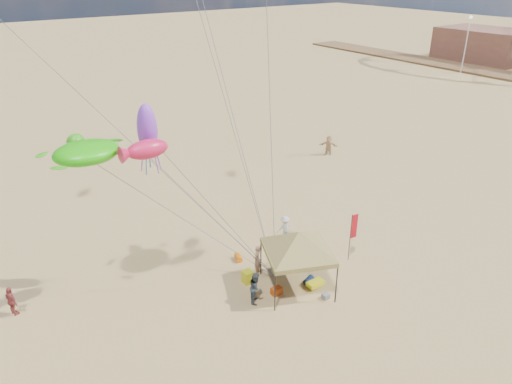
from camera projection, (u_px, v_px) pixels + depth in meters
ground at (289, 280)px, 25.52m from camera, size 280.00×280.00×0.00m
canopy_tent at (299, 234)px, 23.52m from camera, size 5.72×5.72×3.84m
feather_flag at (353, 229)px, 26.45m from camera, size 0.44×0.08×2.91m
cooler_red at (276, 291)px, 24.33m from camera, size 0.54×0.38×0.38m
cooler_blue at (296, 247)px, 28.08m from camera, size 0.54×0.38×0.38m
bag_navy at (309, 280)px, 25.16m from camera, size 0.69×0.54×0.36m
bag_orange at (238, 257)px, 27.11m from camera, size 0.54×0.69×0.36m
chair_green at (296, 258)px, 26.74m from camera, size 0.50×0.50×0.70m
chair_yellow at (248, 277)px, 25.15m from camera, size 0.50×0.50×0.70m
crate_grey at (326, 296)px, 24.03m from camera, size 0.34×0.30×0.28m
beach_cart at (315, 283)px, 24.89m from camera, size 0.90×0.50×0.24m
person_near_a at (257, 259)px, 25.74m from camera, size 0.74×0.70×1.71m
person_near_b at (256, 287)px, 23.55m from camera, size 1.00×1.02×1.65m
person_near_c at (285, 228)px, 28.99m from camera, size 1.12×0.85×1.53m
person_far_a at (12, 301)px, 22.67m from camera, size 0.65×0.98×1.55m
person_far_c at (328, 145)px, 41.77m from camera, size 1.38×1.54×1.70m
building_north at (484, 45)px, 81.55m from camera, size 10.00×14.00×5.20m
lamp_north at (468, 35)px, 71.06m from camera, size 0.50×0.50×8.25m
turtle_kite at (87, 153)px, 20.59m from camera, size 3.39×3.01×0.95m
fish_kite at (147, 149)px, 20.99m from camera, size 2.00×1.12×0.86m
squid_kite at (147, 130)px, 21.75m from camera, size 1.17×1.17×2.41m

